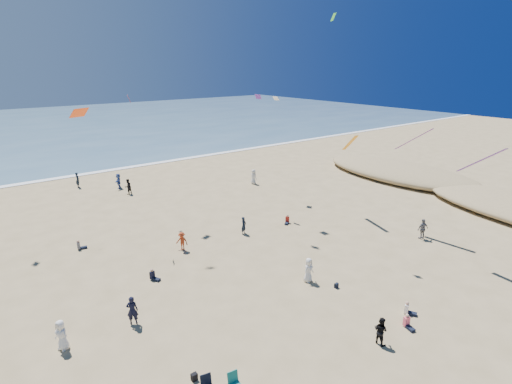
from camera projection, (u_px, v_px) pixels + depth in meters
ground at (319, 359)px, 20.62m from camera, size 220.00×220.00×0.00m
ocean at (21, 129)px, 92.37m from camera, size 220.00×100.00×0.06m
surf_line at (80, 175)px, 54.60m from camera, size 220.00×1.20×0.08m
standing_flyers at (247, 230)px, 34.44m from camera, size 31.85×45.01×1.94m
seated_group at (253, 266)px, 29.27m from camera, size 18.39×22.99×0.84m
black_backpack at (194, 377)px, 19.21m from camera, size 0.30×0.22×0.38m
navy_bag at (336, 286)px, 27.16m from camera, size 0.28×0.18×0.34m
kites_aloft at (293, 82)px, 32.66m from camera, size 38.51×35.20×28.15m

